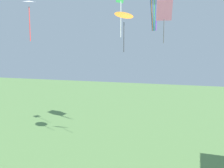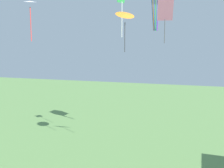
# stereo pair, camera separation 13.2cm
# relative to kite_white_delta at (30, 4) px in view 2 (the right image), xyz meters

# --- Properties ---
(kite_white_delta) EXTENTS (1.08, 1.08, 2.43)m
(kite_white_delta) POSITION_rel_kite_white_delta_xyz_m (0.00, 0.00, 0.00)
(kite_white_delta) COLOR white
(kite_orange_delta) EXTENTS (1.68, 1.67, 2.74)m
(kite_orange_delta) POSITION_rel_kite_white_delta_xyz_m (4.95, 3.08, -0.46)
(kite_orange_delta) COLOR orange
(kite_green_diamond) EXTENTS (0.61, 0.77, 3.36)m
(kite_green_diamond) POSITION_rel_kite_white_delta_xyz_m (4.22, 4.72, 0.63)
(kite_green_diamond) COLOR green
(kite_pink_diamond) EXTENTS (1.04, 0.86, 2.50)m
(kite_pink_diamond) POSITION_rel_kite_white_delta_xyz_m (7.55, 2.78, -0.51)
(kite_pink_diamond) COLOR pink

